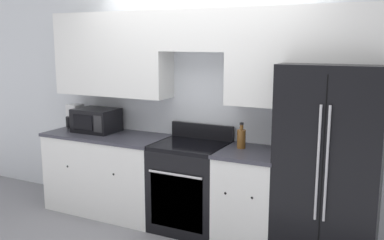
% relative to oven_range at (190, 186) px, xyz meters
% --- Properties ---
extents(ground_plane, '(12.00, 12.00, 0.00)m').
position_rel_oven_range_xyz_m(ground_plane, '(0.02, -0.31, -0.46)').
color(ground_plane, gray).
extents(wall_back, '(8.00, 0.39, 2.60)m').
position_rel_oven_range_xyz_m(wall_back, '(0.02, 0.27, 1.06)').
color(wall_back, silver).
rests_on(wall_back, ground_plane).
extents(lower_cabinets_left, '(1.42, 0.64, 0.91)m').
position_rel_oven_range_xyz_m(lower_cabinets_left, '(-1.06, -0.00, -0.00)').
color(lower_cabinets_left, white).
rests_on(lower_cabinets_left, ground_plane).
extents(lower_cabinets_right, '(0.59, 0.64, 0.91)m').
position_rel_oven_range_xyz_m(lower_cabinets_right, '(0.64, -0.00, -0.00)').
color(lower_cabinets_right, white).
rests_on(lower_cabinets_right, ground_plane).
extents(oven_range, '(0.72, 0.65, 1.07)m').
position_rel_oven_range_xyz_m(oven_range, '(0.00, 0.00, 0.00)').
color(oven_range, black).
rests_on(oven_range, ground_plane).
extents(refrigerator, '(0.87, 0.79, 1.75)m').
position_rel_oven_range_xyz_m(refrigerator, '(1.36, 0.07, 0.42)').
color(refrigerator, black).
rests_on(refrigerator, ground_plane).
extents(microwave, '(0.49, 0.37, 0.27)m').
position_rel_oven_range_xyz_m(microwave, '(-1.25, 0.06, 0.58)').
color(microwave, black).
rests_on(microwave, lower_cabinets_left).
extents(bottle, '(0.08, 0.08, 0.25)m').
position_rel_oven_range_xyz_m(bottle, '(0.52, 0.07, 0.55)').
color(bottle, brown).
rests_on(bottle, lower_cabinets_right).
extents(coffee_maker, '(0.15, 0.22, 0.28)m').
position_rel_oven_range_xyz_m(coffee_maker, '(-1.65, 0.15, 0.58)').
color(coffee_maker, white).
rests_on(coffee_maker, lower_cabinets_left).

